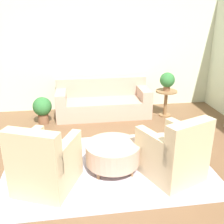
{
  "coord_description": "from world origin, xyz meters",
  "views": [
    {
      "loc": [
        -0.47,
        -3.71,
        2.41
      ],
      "look_at": [
        0.15,
        0.55,
        0.75
      ],
      "focal_mm": 42.0,
      "sensor_mm": 36.0,
      "label": 1
    }
  ],
  "objects_px": {
    "couch": "(103,103)",
    "potted_plant_on_side_table": "(167,80)",
    "ottoman_table": "(113,153)",
    "side_table": "(166,99)",
    "armchair_left": "(45,165)",
    "potted_plant_floor": "(42,108)",
    "armchair_right": "(174,155)"
  },
  "relations": [
    {
      "from": "couch",
      "to": "side_table",
      "type": "relative_size",
      "value": 3.49
    },
    {
      "from": "couch",
      "to": "side_table",
      "type": "distance_m",
      "value": 1.53
    },
    {
      "from": "armchair_left",
      "to": "armchair_right",
      "type": "bearing_deg",
      "value": 0.0
    },
    {
      "from": "couch",
      "to": "potted_plant_on_side_table",
      "type": "distance_m",
      "value": 1.63
    },
    {
      "from": "couch",
      "to": "ottoman_table",
      "type": "bearing_deg",
      "value": -92.65
    },
    {
      "from": "potted_plant_floor",
      "to": "couch",
      "type": "bearing_deg",
      "value": 13.47
    },
    {
      "from": "potted_plant_floor",
      "to": "armchair_right",
      "type": "bearing_deg",
      "value": -47.98
    },
    {
      "from": "side_table",
      "to": "potted_plant_on_side_table",
      "type": "xyz_separation_m",
      "value": [
        -0.0,
        -0.0,
        0.46
      ]
    },
    {
      "from": "armchair_right",
      "to": "potted_plant_floor",
      "type": "height_order",
      "value": "armchair_right"
    },
    {
      "from": "potted_plant_on_side_table",
      "to": "armchair_right",
      "type": "bearing_deg",
      "value": -106.44
    },
    {
      "from": "potted_plant_floor",
      "to": "potted_plant_on_side_table",
      "type": "bearing_deg",
      "value": 1.11
    },
    {
      "from": "couch",
      "to": "potted_plant_on_side_table",
      "type": "bearing_deg",
      "value": -10.64
    },
    {
      "from": "couch",
      "to": "side_table",
      "type": "height_order",
      "value": "couch"
    },
    {
      "from": "couch",
      "to": "potted_plant_on_side_table",
      "type": "height_order",
      "value": "potted_plant_on_side_table"
    },
    {
      "from": "side_table",
      "to": "couch",
      "type": "bearing_deg",
      "value": 169.36
    },
    {
      "from": "armchair_left",
      "to": "ottoman_table",
      "type": "bearing_deg",
      "value": 18.76
    },
    {
      "from": "armchair_right",
      "to": "ottoman_table",
      "type": "bearing_deg",
      "value": 158.43
    },
    {
      "from": "ottoman_table",
      "to": "potted_plant_floor",
      "type": "bearing_deg",
      "value": 122.1
    },
    {
      "from": "side_table",
      "to": "potted_plant_on_side_table",
      "type": "relative_size",
      "value": 1.46
    },
    {
      "from": "armchair_right",
      "to": "potted_plant_on_side_table",
      "type": "bearing_deg",
      "value": 73.56
    },
    {
      "from": "side_table",
      "to": "potted_plant_floor",
      "type": "relative_size",
      "value": 1.03
    },
    {
      "from": "armchair_left",
      "to": "side_table",
      "type": "bearing_deg",
      "value": 43.21
    },
    {
      "from": "ottoman_table",
      "to": "potted_plant_on_side_table",
      "type": "height_order",
      "value": "potted_plant_on_side_table"
    },
    {
      "from": "couch",
      "to": "ottoman_table",
      "type": "xyz_separation_m",
      "value": [
        -0.11,
        -2.41,
        -0.03
      ]
    },
    {
      "from": "armchair_left",
      "to": "ottoman_table",
      "type": "relative_size",
      "value": 1.25
    },
    {
      "from": "couch",
      "to": "armchair_right",
      "type": "height_order",
      "value": "armchair_right"
    },
    {
      "from": "ottoman_table",
      "to": "side_table",
      "type": "bearing_deg",
      "value": 52.87
    },
    {
      "from": "armchair_left",
      "to": "potted_plant_floor",
      "type": "distance_m",
      "value": 2.44
    },
    {
      "from": "armchair_right",
      "to": "ottoman_table",
      "type": "distance_m",
      "value": 0.95
    },
    {
      "from": "side_table",
      "to": "armchair_right",
      "type": "bearing_deg",
      "value": -106.44
    },
    {
      "from": "armchair_left",
      "to": "potted_plant_on_side_table",
      "type": "height_order",
      "value": "potted_plant_on_side_table"
    },
    {
      "from": "couch",
      "to": "armchair_left",
      "type": "height_order",
      "value": "armchair_left"
    }
  ]
}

